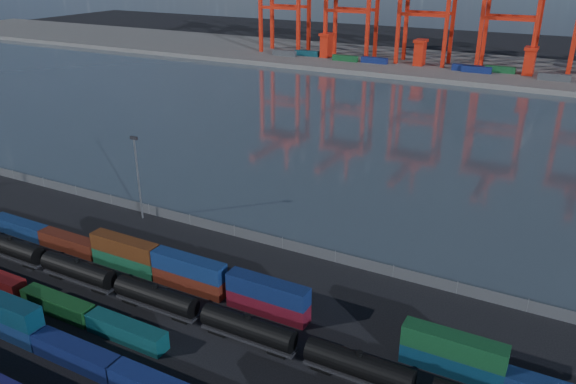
% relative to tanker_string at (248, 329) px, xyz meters
% --- Properties ---
extents(ground, '(700.00, 700.00, 0.00)m').
position_rel_tanker_string_xyz_m(ground, '(-8.24, -3.40, -2.14)').
color(ground, black).
rests_on(ground, ground).
extents(harbor_water, '(700.00, 700.00, 0.00)m').
position_rel_tanker_string_xyz_m(harbor_water, '(-8.24, 101.60, -2.13)').
color(harbor_water, '#323F48').
rests_on(harbor_water, ground).
extents(far_quay, '(700.00, 70.00, 2.00)m').
position_rel_tanker_string_xyz_m(far_quay, '(-8.24, 206.60, -1.14)').
color(far_quay, '#514F4C').
rests_on(far_quay, ground).
extents(container_row_south, '(141.27, 2.65, 5.66)m').
position_rel_tanker_string_xyz_m(container_row_south, '(-8.36, -13.77, 0.16)').
color(container_row_south, '#46484C').
rests_on(container_row_south, ground).
extents(container_row_mid, '(142.25, 2.51, 2.67)m').
position_rel_tanker_string_xyz_m(container_row_mid, '(-19.63, -7.20, -0.80)').
color(container_row_mid, '#434548').
rests_on(container_row_mid, ground).
extents(container_row_north, '(128.78, 2.55, 5.43)m').
position_rel_tanker_string_xyz_m(container_row_north, '(6.00, 6.81, 0.19)').
color(container_row_north, navy).
rests_on(container_row_north, ground).
extents(tanker_string, '(137.85, 2.98, 4.26)m').
position_rel_tanker_string_xyz_m(tanker_string, '(0.00, 0.00, 0.00)').
color(tanker_string, black).
rests_on(tanker_string, ground).
extents(waterfront_fence, '(160.12, 0.12, 2.20)m').
position_rel_tanker_string_xyz_m(waterfront_fence, '(-8.24, 24.60, -1.13)').
color(waterfront_fence, '#595B5E').
rests_on(waterfront_fence, ground).
extents(yard_light_mast, '(1.60, 0.40, 16.60)m').
position_rel_tanker_string_xyz_m(yard_light_mast, '(-38.24, 22.60, 7.16)').
color(yard_light_mast, slate).
rests_on(yard_light_mast, ground).
extents(quay_containers, '(172.58, 10.99, 2.60)m').
position_rel_tanker_string_xyz_m(quay_containers, '(-19.23, 192.07, 1.16)').
color(quay_containers, navy).
rests_on(quay_containers, far_quay).
extents(straddle_carriers, '(140.00, 7.00, 11.10)m').
position_rel_tanker_string_xyz_m(straddle_carriers, '(-10.74, 196.60, 5.68)').
color(straddle_carriers, red).
rests_on(straddle_carriers, far_quay).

